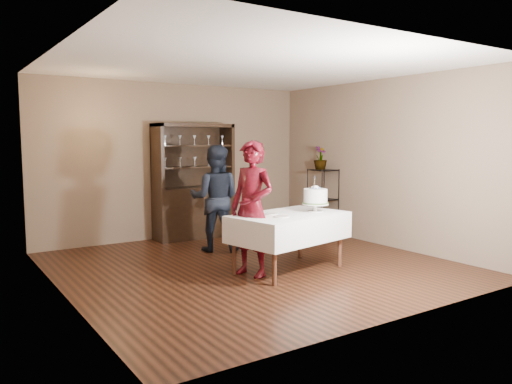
# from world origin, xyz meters

# --- Properties ---
(floor) EXTENTS (5.00, 5.00, 0.00)m
(floor) POSITION_xyz_m (0.00, 0.00, 0.00)
(floor) COLOR black
(floor) RESTS_ON ground
(ceiling) EXTENTS (5.00, 5.00, 0.00)m
(ceiling) POSITION_xyz_m (0.00, 0.00, 2.70)
(ceiling) COLOR white
(ceiling) RESTS_ON back_wall
(back_wall) EXTENTS (5.00, 0.02, 2.70)m
(back_wall) POSITION_xyz_m (0.00, 2.50, 1.35)
(back_wall) COLOR #775D4C
(back_wall) RESTS_ON floor
(wall_left) EXTENTS (0.02, 5.00, 2.70)m
(wall_left) POSITION_xyz_m (-2.50, 0.00, 1.35)
(wall_left) COLOR #775D4C
(wall_left) RESTS_ON floor
(wall_right) EXTENTS (0.02, 5.00, 2.70)m
(wall_right) POSITION_xyz_m (2.50, 0.00, 1.35)
(wall_right) COLOR #775D4C
(wall_right) RESTS_ON floor
(china_hutch) EXTENTS (1.40, 0.48, 2.00)m
(china_hutch) POSITION_xyz_m (0.20, 2.25, 0.66)
(china_hutch) COLOR black
(china_hutch) RESTS_ON floor
(plant_etagere) EXTENTS (0.42, 0.42, 1.20)m
(plant_etagere) POSITION_xyz_m (2.28, 1.20, 0.65)
(plant_etagere) COLOR black
(plant_etagere) RESTS_ON floor
(cake_table) EXTENTS (1.66, 1.20, 0.76)m
(cake_table) POSITION_xyz_m (0.24, -0.46, 0.58)
(cake_table) COLOR silver
(cake_table) RESTS_ON floor
(woman) EXTENTS (0.60, 0.73, 1.72)m
(woman) POSITION_xyz_m (-0.29, -0.39, 0.86)
(woman) COLOR #34040E
(woman) RESTS_ON floor
(man) EXTENTS (1.01, 0.97, 1.64)m
(man) POSITION_xyz_m (0.01, 1.11, 0.82)
(man) COLOR black
(man) RESTS_ON floor
(cake) EXTENTS (0.36, 0.36, 0.49)m
(cake) POSITION_xyz_m (0.65, -0.51, 0.95)
(cake) COLOR silver
(cake) RESTS_ON cake_table
(plate_near) EXTENTS (0.25, 0.25, 0.01)m
(plate_near) POSITION_xyz_m (-0.01, -0.63, 0.76)
(plate_near) COLOR silver
(plate_near) RESTS_ON cake_table
(plate_far) EXTENTS (0.19, 0.19, 0.01)m
(plate_far) POSITION_xyz_m (0.02, -0.37, 0.76)
(plate_far) COLOR silver
(plate_far) RESTS_ON cake_table
(potted_plant) EXTENTS (0.29, 0.29, 0.42)m
(potted_plant) POSITION_xyz_m (2.23, 1.23, 1.40)
(potted_plant) COLOR #3E612E
(potted_plant) RESTS_ON plant_etagere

